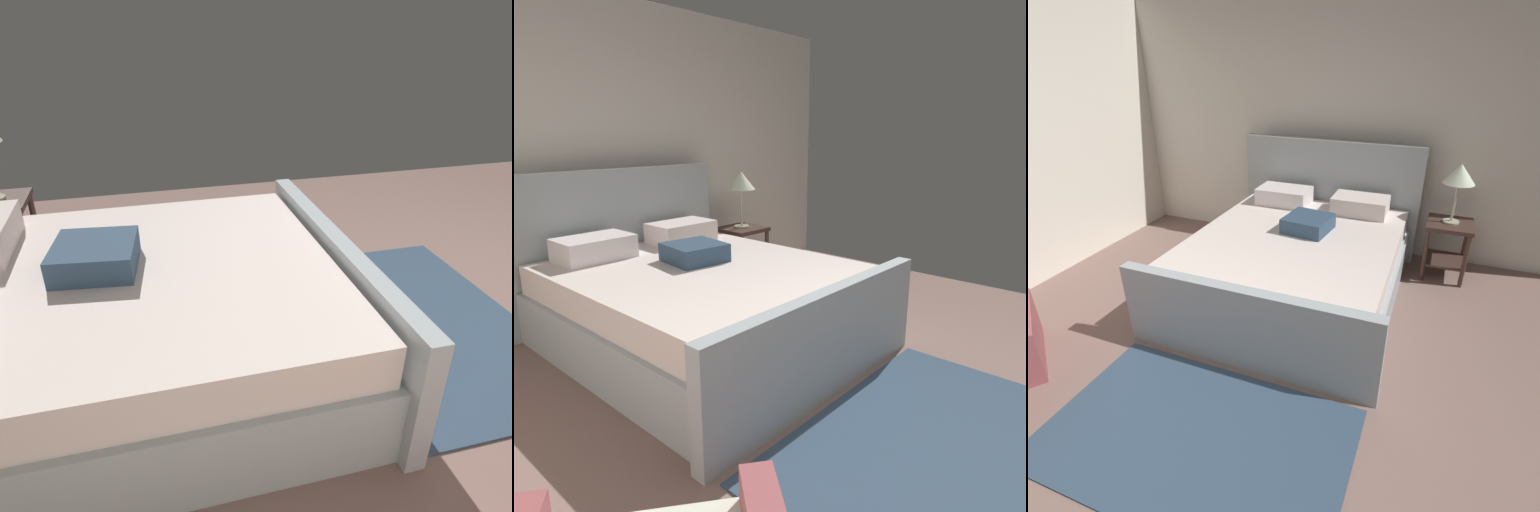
{
  "view_description": "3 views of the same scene",
  "coord_description": "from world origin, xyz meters",
  "views": [
    {
      "loc": [
        -2.36,
        1.94,
        1.78
      ],
      "look_at": [
        -0.24,
        1.39,
        0.63
      ],
      "focal_mm": 32.88,
      "sensor_mm": 36.0,
      "label": 1
    },
    {
      "loc": [
        -2.36,
        -0.56,
        1.57
      ],
      "look_at": [
        -0.15,
        1.42,
        0.8
      ],
      "focal_mm": 33.01,
      "sensor_mm": 36.0,
      "label": 2
    },
    {
      "loc": [
        0.93,
        -1.14,
        2.13
      ],
      "look_at": [
        -0.21,
        1.75,
        0.55
      ],
      "focal_mm": 28.22,
      "sensor_mm": 36.0,
      "label": 3
    }
  ],
  "objects": [
    {
      "name": "bed",
      "position": [
        -0.21,
        2.11,
        0.35
      ],
      "size": [
        2.0,
        2.33,
        1.28
      ],
      "color": "#A2ACB1",
      "rests_on": "ground"
    },
    {
      "name": "table_lamp_right",
      "position": [
        1.11,
        2.96,
        1.08
      ],
      "size": [
        0.3,
        0.3,
        0.59
      ],
      "color": "#B7B293",
      "rests_on": "nightstand_right"
    },
    {
      "name": "ground_plane",
      "position": [
        0.0,
        0.0,
        -0.01
      ],
      "size": [
        5.43,
        6.71,
        0.02
      ],
      "primitive_type": "cube",
      "color": "#82645B"
    },
    {
      "name": "nightstand_right",
      "position": [
        1.11,
        2.96,
        0.4
      ],
      "size": [
        0.44,
        0.44,
        0.6
      ],
      "color": "#412C25",
      "rests_on": "ground"
    },
    {
      "name": "wall_back",
      "position": [
        0.0,
        3.42,
        1.36
      ],
      "size": [
        5.55,
        0.12,
        2.73
      ],
      "primitive_type": "cube",
      "color": "silver",
      "rests_on": "ground"
    },
    {
      "name": "area_rug",
      "position": [
        -0.21,
        0.25,
        0.01
      ],
      "size": [
        1.9,
        1.16,
        0.01
      ],
      "primitive_type": "cube",
      "rotation": [
        0.0,
        0.0,
        0.0
      ],
      "color": "#33485F",
      "rests_on": "ground"
    }
  ]
}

